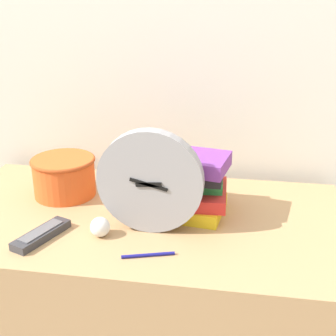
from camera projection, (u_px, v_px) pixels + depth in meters
wall_back at (164, 33)px, 1.45m from camera, size 6.00×0.04×2.40m
desk at (144, 327)px, 1.41m from camera, size 1.10×0.60×0.76m
desk_clock at (150, 182)px, 1.15m from camera, size 0.27×0.04×0.27m
book_stack at (183, 184)px, 1.27m from camera, size 0.25×0.19×0.17m
basket at (64, 175)px, 1.37m from camera, size 0.19×0.19×0.12m
tv_remote at (41, 234)px, 1.15m from camera, size 0.10×0.17×0.02m
crumpled_paper_ball at (100, 227)px, 1.16m from camera, size 0.05×0.05×0.05m
pen at (148, 255)px, 1.08m from camera, size 0.12×0.04×0.01m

